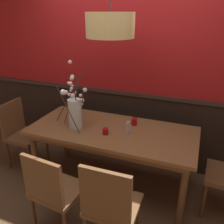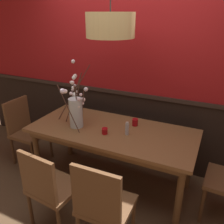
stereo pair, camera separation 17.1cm
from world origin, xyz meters
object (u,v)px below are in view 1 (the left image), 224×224
chair_head_west_end (21,131)px  candle_holder_nearer_center (105,131)px  vase_with_blossoms (75,110)px  pendant_lamp (110,25)px  chair_near_side_left (53,189)px  chair_far_side_left (115,120)px  chair_far_side_right (154,123)px  condiment_bottle (128,128)px  candle_holder_nearer_edge (134,121)px  chair_near_side_right (110,205)px  dining_table (112,136)px

chair_head_west_end → candle_holder_nearer_center: size_ratio=13.11×
vase_with_blossoms → pendant_lamp: pendant_lamp is taller
chair_near_side_left → chair_far_side_left: chair_near_side_left is taller
chair_near_side_left → chair_far_side_right: bearing=71.6°
chair_head_west_end → condiment_bottle: (1.55, -0.02, 0.33)m
condiment_bottle → pendant_lamp: (-0.23, 0.07, 1.06)m
vase_with_blossoms → candle_holder_nearer_center: size_ratio=10.15×
vase_with_blossoms → chair_near_side_left: bearing=-77.4°
chair_near_side_left → chair_head_west_end: size_ratio=0.98×
chair_far_side_right → candle_holder_nearer_edge: size_ratio=10.94×
chair_near_side_right → candle_holder_nearer_edge: size_ratio=11.10×
chair_near_side_right → chair_head_west_end: bearing=153.3°
vase_with_blossoms → pendant_lamp: bearing=16.6°
chair_far_side_right → chair_near_side_right: (-0.00, -1.73, 0.00)m
dining_table → pendant_lamp: bearing=139.2°
chair_far_side_left → candle_holder_nearer_edge: (0.48, -0.61, 0.32)m
chair_far_side_right → condiment_bottle: size_ratio=6.21×
dining_table → chair_far_side_left: chair_far_side_left is taller
dining_table → chair_far_side_left: size_ratio=2.18×
dining_table → candle_holder_nearer_center: bearing=-100.7°
chair_near_side_right → dining_table: bearing=110.3°
candle_holder_nearer_center → pendant_lamp: pendant_lamp is taller
dining_table → vase_with_blossoms: vase_with_blossoms is taller
chair_near_side_right → condiment_bottle: bearing=98.0°
candle_holder_nearer_center → candle_holder_nearer_edge: 0.42m
chair_near_side_left → chair_far_side_left: 1.68m
chair_near_side_left → vase_with_blossoms: bearing=102.6°
dining_table → vase_with_blossoms: (-0.42, -0.09, 0.29)m
chair_near_side_right → pendant_lamp: size_ratio=0.84×
condiment_bottle → chair_head_west_end: bearing=179.4°
vase_with_blossoms → candle_holder_nearer_edge: vase_with_blossoms is taller
dining_table → chair_far_side_left: bearing=108.2°
chair_far_side_left → candle_holder_nearer_edge: 0.84m
candle_holder_nearer_center → condiment_bottle: size_ratio=0.46×
chair_far_side_right → candle_holder_nearer_center: (-0.35, -1.00, 0.28)m
dining_table → chair_far_side_right: 0.94m
vase_with_blossoms → candle_holder_nearer_center: vase_with_blossoms is taller
chair_far_side_left → candle_holder_nearer_center: size_ratio=12.48×
chair_near_side_left → candle_holder_nearer_center: 0.82m
condiment_bottle → candle_holder_nearer_edge: bearing=89.6°
chair_head_west_end → candle_holder_nearer_center: (1.32, -0.11, 0.30)m
dining_table → candle_holder_nearer_center: candle_holder_nearer_center is taller
chair_far_side_left → condiment_bottle: bearing=-61.2°
chair_near_side_right → chair_head_west_end: 1.86m
chair_far_side_right → chair_head_west_end: chair_far_side_right is taller
candle_holder_nearer_edge → pendant_lamp: 1.13m
condiment_bottle → dining_table: bearing=167.9°
chair_near_side_right → chair_head_west_end: (-1.67, 0.84, -0.02)m
chair_near_side_left → chair_head_west_end: (-1.09, 0.83, 0.00)m
chair_near_side_left → chair_near_side_right: chair_near_side_right is taller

